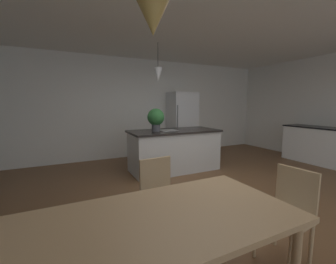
{
  "coord_description": "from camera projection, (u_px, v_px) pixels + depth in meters",
  "views": [
    {
      "loc": [
        -1.96,
        -2.55,
        1.47
      ],
      "look_at": [
        -0.56,
        0.33,
        1.05
      ],
      "focal_mm": 22.79,
      "sensor_mm": 36.0,
      "label": 1
    }
  ],
  "objects": [
    {
      "name": "ground_plane",
      "position": [
        210.0,
        200.0,
        3.32
      ],
      "size": [
        10.0,
        8.4,
        0.04
      ],
      "primitive_type": "cube",
      "color": "brown"
    },
    {
      "name": "ceiling_slab",
      "position": [
        215.0,
        11.0,
        2.96
      ],
      "size": [
        10.0,
        8.4,
        0.12
      ],
      "primitive_type": "cube",
      "color": "white"
    },
    {
      "name": "wall_back_kitchen",
      "position": [
        141.0,
        108.0,
        6.05
      ],
      "size": [
        10.0,
        0.12,
        2.7
      ],
      "primitive_type": "cube",
      "color": "white",
      "rests_on": "ground_plane"
    },
    {
      "name": "dining_table",
      "position": [
        151.0,
        229.0,
        1.36
      ],
      "size": [
        1.97,
        0.92,
        0.74
      ],
      "color": "tan",
      "rests_on": "ground_plane"
    },
    {
      "name": "chair_far_right",
      "position": [
        161.0,
        196.0,
        2.32
      ],
      "size": [
        0.43,
        0.43,
        0.87
      ],
      "color": "tan",
      "rests_on": "ground_plane"
    },
    {
      "name": "chair_kitchen_end",
      "position": [
        287.0,
        212.0,
        1.98
      ],
      "size": [
        0.44,
        0.44,
        0.87
      ],
      "color": "tan",
      "rests_on": "ground_plane"
    },
    {
      "name": "kitchen_island",
      "position": [
        174.0,
        150.0,
        4.74
      ],
      "size": [
        1.97,
        0.9,
        0.91
      ],
      "color": "silver",
      "rests_on": "ground_plane"
    },
    {
      "name": "refrigerator",
      "position": [
        182.0,
        124.0,
        6.24
      ],
      "size": [
        0.75,
        0.67,
        1.81
      ],
      "color": "silver",
      "rests_on": "ground_plane"
    },
    {
      "name": "pendant_over_table",
      "position": [
        153.0,
        18.0,
        1.29
      ],
      "size": [
        0.2,
        0.2,
        0.82
      ],
      "color": "black"
    },
    {
      "name": "pendant_over_island_main",
      "position": [
        158.0,
        75.0,
        4.36
      ],
      "size": [
        0.18,
        0.18,
        0.78
      ],
      "color": "black"
    },
    {
      "name": "potted_plant_on_island",
      "position": [
        156.0,
        118.0,
        4.45
      ],
      "size": [
        0.36,
        0.36,
        0.48
      ],
      "color": "#4C4C51",
      "rests_on": "kitchen_island"
    }
  ]
}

